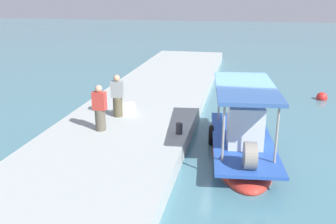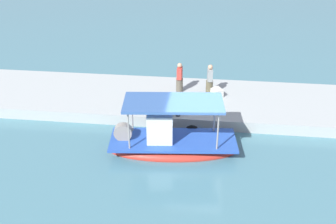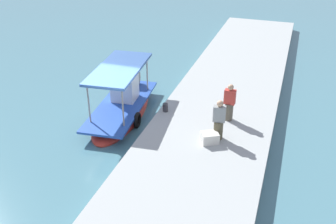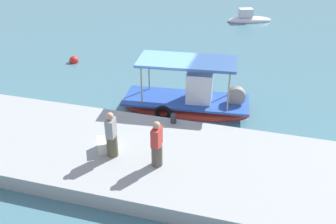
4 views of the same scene
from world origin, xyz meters
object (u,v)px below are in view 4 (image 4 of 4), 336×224
(fisherman_by_crate, at_px, (112,137))
(marker_buoy, at_px, (74,61))
(main_fishing_boat, at_px, (188,102))
(cargo_crate, at_px, (105,145))
(moored_boat_near, at_px, (249,19))
(mooring_bollard, at_px, (173,118))
(fisherman_near_bollard, at_px, (157,146))

(fisherman_by_crate, height_order, marker_buoy, fisherman_by_crate)
(main_fishing_boat, height_order, cargo_crate, main_fishing_boat)
(main_fishing_boat, bearing_deg, moored_boat_near, 85.32)
(mooring_bollard, height_order, cargo_crate, cargo_crate)
(mooring_bollard, distance_m, moored_boat_near, 18.13)
(fisherman_near_bollard, distance_m, mooring_bollard, 2.89)
(fisherman_by_crate, bearing_deg, marker_buoy, 125.51)
(mooring_bollard, bearing_deg, main_fishing_boat, 87.17)
(marker_buoy, bearing_deg, mooring_bollard, -38.32)
(main_fishing_boat, bearing_deg, fisherman_near_bollard, -89.03)
(marker_buoy, bearing_deg, main_fishing_boat, -26.65)
(marker_buoy, bearing_deg, fisherman_by_crate, -54.49)
(cargo_crate, height_order, marker_buoy, cargo_crate)
(cargo_crate, bearing_deg, main_fishing_boat, 67.30)
(cargo_crate, height_order, moored_boat_near, moored_boat_near)
(moored_boat_near, bearing_deg, main_fishing_boat, -94.68)
(fisherman_near_bollard, bearing_deg, moored_boat_near, 86.67)
(main_fishing_boat, xyz_separation_m, cargo_crate, (-1.96, -4.69, 0.35))
(fisherman_by_crate, bearing_deg, mooring_bollard, 62.03)
(fisherman_near_bollard, xyz_separation_m, cargo_crate, (-2.05, 0.34, -0.54))
(moored_boat_near, bearing_deg, mooring_bollard, -94.46)
(fisherman_by_crate, relative_size, cargo_crate, 2.59)
(marker_buoy, height_order, moored_boat_near, moored_boat_near)
(cargo_crate, xyz_separation_m, moored_boat_near, (3.26, 20.56, -0.61))
(mooring_bollard, xyz_separation_m, moored_boat_near, (1.41, 18.07, -0.59))
(main_fishing_boat, distance_m, moored_boat_near, 15.93)
(fisherman_near_bollard, xyz_separation_m, fisherman_by_crate, (-1.64, 0.10, 0.01))
(main_fishing_boat, relative_size, marker_buoy, 10.83)
(fisherman_by_crate, distance_m, moored_boat_near, 21.02)
(fisherman_near_bollard, distance_m, fisherman_by_crate, 1.65)
(fisherman_by_crate, relative_size, marker_buoy, 3.06)
(fisherman_by_crate, relative_size, moored_boat_near, 0.45)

